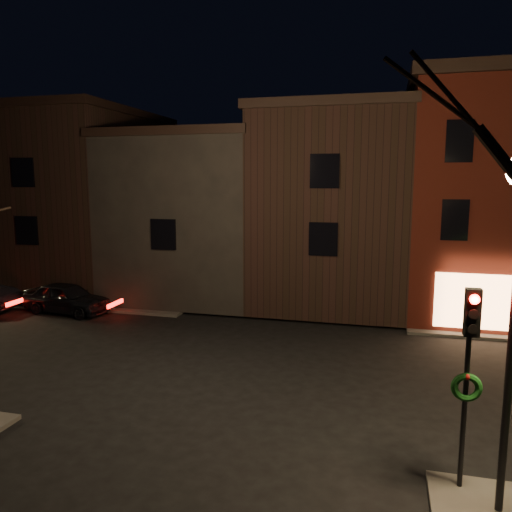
% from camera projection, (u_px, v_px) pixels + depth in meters
% --- Properties ---
extents(ground, '(120.00, 120.00, 0.00)m').
position_uv_depth(ground, '(256.00, 368.00, 16.51)').
color(ground, black).
rests_on(ground, ground).
extents(sidewalk_far_left, '(30.00, 30.00, 0.12)m').
position_uv_depth(sidewalk_far_left, '(80.00, 256.00, 40.61)').
color(sidewalk_far_left, '#2D2B28').
rests_on(sidewalk_far_left, ground).
extents(corner_building, '(6.50, 8.50, 10.50)m').
position_uv_depth(corner_building, '(477.00, 197.00, 22.78)').
color(corner_building, '#50160E').
rests_on(corner_building, ground).
extents(row_building_a, '(7.30, 10.30, 9.40)m').
position_uv_depth(row_building_a, '(336.00, 206.00, 25.46)').
color(row_building_a, black).
rests_on(row_building_a, ground).
extents(row_building_b, '(7.80, 10.30, 8.40)m').
position_uv_depth(row_building_b, '(202.00, 214.00, 27.34)').
color(row_building_b, black).
rests_on(row_building_b, ground).
extents(row_building_c, '(7.30, 10.30, 9.90)m').
position_uv_depth(row_building_c, '(85.00, 199.00, 29.02)').
color(row_building_c, black).
rests_on(row_building_c, ground).
extents(traffic_signal, '(0.58, 0.38, 4.05)m').
position_uv_depth(traffic_signal, '(469.00, 358.00, 9.43)').
color(traffic_signal, black).
rests_on(traffic_signal, sidewalk_near_right).
extents(parked_car_a, '(4.40, 2.22, 1.44)m').
position_uv_depth(parked_car_a, '(67.00, 298.00, 23.26)').
color(parked_car_a, black).
rests_on(parked_car_a, ground).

